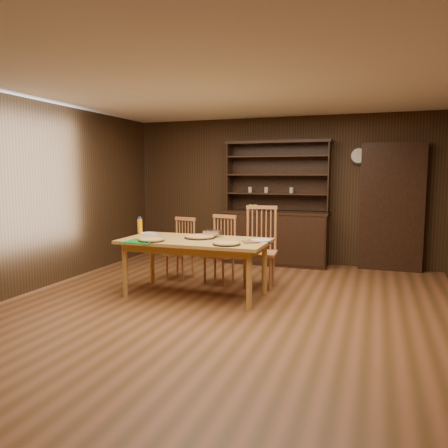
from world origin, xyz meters
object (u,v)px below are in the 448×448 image
at_px(china_hutch, 276,231).
at_px(chair_left, 182,246).
at_px(dining_table, 195,245).
at_px(chair_center, 221,247).
at_px(chair_right, 260,243).
at_px(juice_bottle, 140,226).

relative_size(china_hutch, chair_left, 2.34).
distance_m(dining_table, chair_center, 0.82).
relative_size(dining_table, chair_left, 2.05).
height_order(china_hutch, chair_right, china_hutch).
distance_m(chair_left, juice_bottle, 0.80).
distance_m(chair_center, juice_bottle, 1.22).
height_order(dining_table, chair_left, chair_left).
height_order(chair_center, chair_right, chair_right).
xyz_separation_m(chair_center, juice_bottle, (-1.05, -0.54, 0.33)).
bearing_deg(china_hutch, chair_center, -107.01).
bearing_deg(chair_left, chair_right, 7.89).
bearing_deg(chair_right, dining_table, -135.66).
xyz_separation_m(dining_table, juice_bottle, (-0.97, 0.26, 0.19)).
bearing_deg(chair_center, china_hutch, 83.49).
bearing_deg(chair_center, chair_left, -173.74).
distance_m(dining_table, juice_bottle, 1.02).
relative_size(china_hutch, dining_table, 1.14).
xyz_separation_m(china_hutch, chair_left, (-1.13, -1.50, -0.10)).
relative_size(chair_left, juice_bottle, 3.92).
bearing_deg(juice_bottle, china_hutch, 53.96).
relative_size(dining_table, juice_bottle, 8.04).
height_order(chair_left, juice_bottle, juice_bottle).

